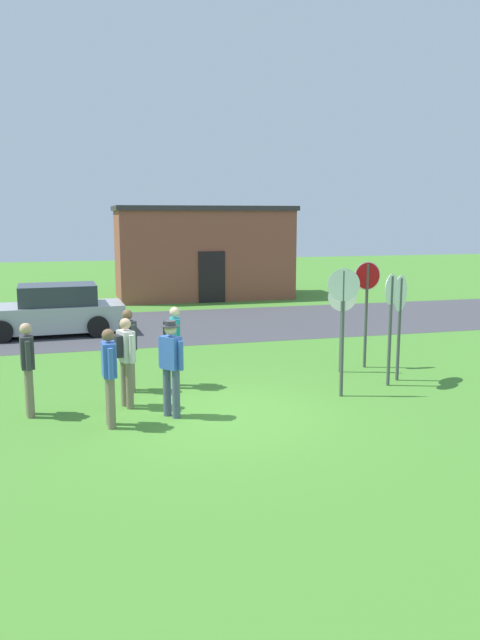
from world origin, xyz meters
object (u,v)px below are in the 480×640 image
at_px(stop_sign_leaning_right, 367,297).
at_px(person_holding_notes, 174,341).
at_px(person_on_left, 125,356).
at_px(person_near_signs, 171,363).
at_px(stop_sign_leaning_left, 343,312).
at_px(stop_sign_center_cluster, 400,309).
at_px(parked_car_on_street, 52,312).
at_px(stop_sign_nearest, 391,312).
at_px(person_in_dark_shirt, 28,364).
at_px(person_in_blue, 128,346).
at_px(stop_sign_far_back, 342,313).
at_px(person_in_teal, 109,372).

bearing_deg(stop_sign_leaning_right, person_holding_notes, -173.64).
distance_m(person_on_left, person_near_signs, 1.06).
distance_m(stop_sign_leaning_left, person_near_signs, 3.55).
bearing_deg(person_holding_notes, stop_sign_leaning_left, -25.82).
distance_m(stop_sign_center_cluster, person_near_signs, 5.29).
xyz_separation_m(stop_sign_center_cluster, person_on_left, (-5.86, -0.43, -0.59)).
xyz_separation_m(parked_car_on_street, stop_sign_center_cluster, (7.42, -7.43, 0.89)).
height_order(parked_car_on_street, person_holding_notes, person_holding_notes).
relative_size(stop_sign_nearest, stop_sign_leaning_left, 0.93).
bearing_deg(stop_sign_leaning_left, person_in_dark_shirt, 177.41).
height_order(parked_car_on_street, person_in_blue, person_in_blue).
relative_size(stop_sign_far_back, person_in_dark_shirt, 1.21).
bearing_deg(parked_car_on_street, person_near_signs, -75.08).
bearing_deg(stop_sign_leaning_left, stop_sign_center_cluster, 24.59).
xyz_separation_m(parked_car_on_street, person_in_dark_shirt, (-0.15, -7.93, 0.26)).
xyz_separation_m(parked_car_on_street, person_on_left, (1.56, -7.87, 0.29)).
bearing_deg(person_in_blue, person_in_teal, -103.12).
xyz_separation_m(stop_sign_far_back, stop_sign_leaning_right, (0.73, 0.26, 0.30)).
bearing_deg(stop_sign_leaning_right, person_near_signs, -153.74).
bearing_deg(person_in_blue, stop_sign_center_cluster, -6.45).
distance_m(parked_car_on_street, person_in_dark_shirt, 7.93).
relative_size(person_in_teal, person_holding_notes, 1.00).
relative_size(parked_car_on_street, person_in_blue, 2.59).
bearing_deg(person_in_teal, stop_sign_nearest, 10.96).
bearing_deg(person_in_dark_shirt, parked_car_on_street, 88.95).
xyz_separation_m(stop_sign_nearest, person_in_teal, (-5.80, -1.12, -0.63)).
distance_m(stop_sign_far_back, person_holding_notes, 3.90).
relative_size(stop_sign_nearest, stop_sign_leaning_right, 0.95).
height_order(stop_sign_center_cluster, person_on_left, stop_sign_center_cluster).
distance_m(stop_sign_nearest, stop_sign_leaning_left, 1.35).
relative_size(person_near_signs, person_holding_notes, 1.03).
bearing_deg(person_in_dark_shirt, stop_sign_nearest, 1.35).
distance_m(stop_sign_leaning_left, person_in_blue, 4.34).
xyz_separation_m(person_in_teal, person_in_blue, (0.49, 2.10, 0.00)).
bearing_deg(person_holding_notes, stop_sign_center_cluster, -8.79).
distance_m(stop_sign_leaning_right, person_holding_notes, 4.68).
xyz_separation_m(stop_sign_far_back, person_on_left, (-4.96, -1.43, -0.39)).
height_order(stop_sign_center_cluster, person_in_blue, stop_sign_center_cluster).
distance_m(stop_sign_center_cluster, stop_sign_leaning_left, 1.84).
bearing_deg(person_near_signs, person_in_dark_shirt, 163.98).
relative_size(stop_sign_far_back, stop_sign_leaning_left, 0.81).
bearing_deg(person_holding_notes, stop_sign_nearest, -13.67).
bearing_deg(stop_sign_nearest, person_in_dark_shirt, -178.65).
height_order(stop_sign_leaning_left, person_near_signs, stop_sign_leaning_left).
height_order(stop_sign_leaning_left, person_in_dark_shirt, stop_sign_leaning_left).
bearing_deg(stop_sign_nearest, person_holding_notes, 166.33).
bearing_deg(person_in_blue, stop_sign_far_back, 4.14).
distance_m(stop_sign_center_cluster, stop_sign_leaning_right, 1.26).
xyz_separation_m(stop_sign_nearest, person_in_blue, (-5.32, 0.97, -0.63)).
distance_m(stop_sign_far_back, stop_sign_leaning_left, 1.95).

